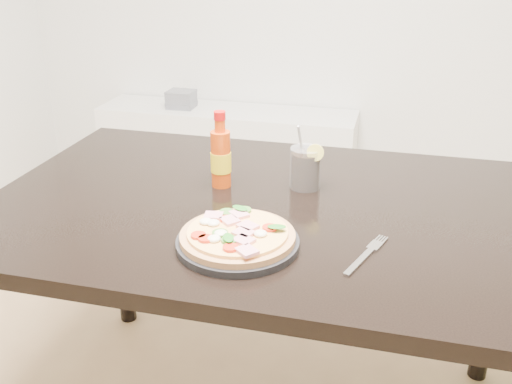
% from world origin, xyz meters
% --- Properties ---
extents(dining_table, '(1.40, 0.90, 0.75)m').
position_xyz_m(dining_table, '(-0.20, 0.46, 0.67)').
color(dining_table, black).
rests_on(dining_table, ground).
extents(plate, '(0.26, 0.26, 0.02)m').
position_xyz_m(plate, '(-0.21, 0.23, 0.76)').
color(plate, black).
rests_on(plate, dining_table).
extents(pizza, '(0.25, 0.25, 0.03)m').
position_xyz_m(pizza, '(-0.21, 0.23, 0.78)').
color(pizza, tan).
rests_on(pizza, plate).
extents(hot_sauce_bottle, '(0.06, 0.06, 0.20)m').
position_xyz_m(hot_sauce_bottle, '(-0.34, 0.53, 0.83)').
color(hot_sauce_bottle, '#CC410C').
rests_on(hot_sauce_bottle, dining_table).
extents(cola_cup, '(0.09, 0.08, 0.17)m').
position_xyz_m(cola_cup, '(-0.12, 0.58, 0.80)').
color(cola_cup, black).
rests_on(cola_cup, dining_table).
extents(fork, '(0.08, 0.18, 0.00)m').
position_xyz_m(fork, '(0.06, 0.26, 0.75)').
color(fork, silver).
rests_on(fork, dining_table).
extents(media_console, '(1.40, 0.34, 0.50)m').
position_xyz_m(media_console, '(-0.80, 2.07, 0.25)').
color(media_console, white).
rests_on(media_console, ground).
extents(cd_stack, '(0.14, 0.12, 0.09)m').
position_xyz_m(cd_stack, '(-1.05, 2.05, 0.55)').
color(cd_stack, slate).
rests_on(cd_stack, media_console).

